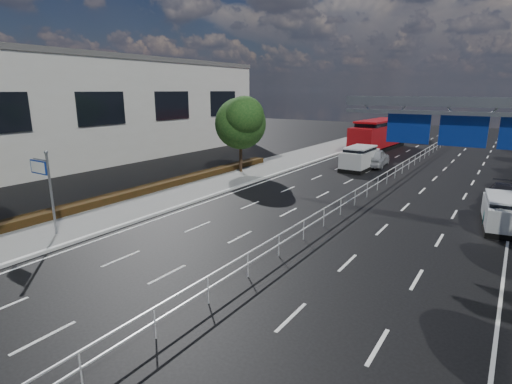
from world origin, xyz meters
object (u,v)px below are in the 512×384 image
Objects in this scene: overhead_gantry at (482,126)px; toilet_sign at (44,178)px; red_bus at (378,134)px; near_car_silver at (375,157)px; near_car_dark at (417,136)px; parked_car_teal at (510,209)px; white_minivan at (359,158)px; parked_car_dark at (503,195)px; silver_minivan at (503,213)px.

toilet_sign is at bearing -150.40° from overhead_gantry.
red_bus is (-13.02, 28.90, -3.70)m from overhead_gantry.
near_car_dark is (-0.92, 22.45, -0.06)m from near_car_silver.
toilet_sign is 0.81× the size of parked_car_teal.
white_minivan is 13.91m from red_bus.
red_bus is (4.67, 38.95, -1.04)m from toilet_sign.
parked_car_teal reaches higher than parked_car_dark.
near_car_dark is (6.95, 50.23, -2.14)m from toilet_sign.
overhead_gantry is 41.86m from near_car_dark.
white_minivan reaches higher than parked_car_teal.
toilet_sign is at bearing 69.04° from near_car_silver.
near_car_silver is 22.46m from near_car_dark.
near_car_silver is 1.13× the size of parked_car_dark.
white_minivan is 13.21m from parked_car_dark.
white_minivan is 0.92× the size of parked_car_teal.
overhead_gantry reaches higher than white_minivan.
overhead_gantry is 20.82m from near_car_silver.
white_minivan reaches higher than near_car_dark.
white_minivan is at bearing 97.16° from near_car_dark.
near_car_dark is 1.09× the size of parked_car_dark.
red_bus is at bearing 118.92° from parked_car_teal.
silver_minivan is 1.54m from parked_car_teal.
near_car_dark is (-0.20, 24.94, -0.25)m from white_minivan.
white_minivan is at bearing 128.32° from silver_minivan.
toilet_sign is 0.86× the size of near_car_silver.
near_car_dark is 0.90× the size of parked_car_teal.
near_car_dark is (2.27, 11.28, -1.11)m from red_bus.
toilet_sign is 28.95m from near_car_silver.
overhead_gantry is at bearing 113.85° from near_car_silver.
overhead_gantry is 31.91m from red_bus.
overhead_gantry is (17.69, 10.05, 2.66)m from toilet_sign.
red_bus reaches higher than white_minivan.
red_bus is 11.66m from near_car_silver.
toilet_sign reaches higher than silver_minivan.
toilet_sign is 0.88× the size of white_minivan.
silver_minivan is at bearing 35.85° from toilet_sign.
parked_car_dark is at bearing 94.68° from parked_car_teal.
parked_car_teal is (12.31, -35.01, -0.05)m from near_car_dark.
near_car_dark is at bearing 104.98° from overhead_gantry.
near_car_dark is at bearing 106.72° from parked_car_teal.
near_car_silver is 1.16× the size of silver_minivan.
near_car_dark is at bearing 81.59° from red_bus.
toilet_sign is 24.64m from parked_car_teal.
near_car_dark is at bearing 111.13° from parked_car_dark.
parked_car_teal is at bearing 73.19° from overhead_gantry.
near_car_silver is 14.00m from parked_car_dark.
near_car_silver is at bearing 141.55° from parked_car_dark.
overhead_gantry is 10.28m from parked_car_dark.
toilet_sign is at bearing -104.70° from white_minivan.
silver_minivan is at bearing 123.10° from near_car_silver.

